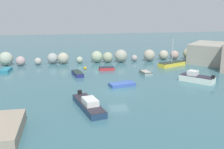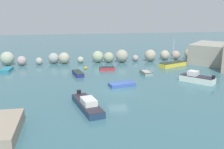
# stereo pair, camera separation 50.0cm
# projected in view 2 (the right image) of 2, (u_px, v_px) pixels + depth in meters

# --- Properties ---
(cove_water) EXTENTS (160.00, 160.00, 0.00)m
(cove_water) POSITION_uv_depth(u_px,v_px,m) (118.00, 91.00, 34.29)
(cove_water) COLOR #396671
(cove_water) RESTS_ON ground
(rock_breakwater) EXTENTS (41.24, 3.34, 2.58)m
(rock_breakwater) POSITION_uv_depth(u_px,v_px,m) (111.00, 57.00, 52.40)
(rock_breakwater) COLOR #A5B19C
(rock_breakwater) RESTS_ON ground
(channel_buoy) EXTENTS (0.50, 0.50, 0.50)m
(channel_buoy) POSITION_uv_depth(u_px,v_px,m) (86.00, 68.00, 46.23)
(channel_buoy) COLOR gold
(channel_buoy) RESTS_ON cove_water
(moored_boat_0) EXTENTS (1.56, 2.64, 0.55)m
(moored_boat_0) POSITION_uv_depth(u_px,v_px,m) (146.00, 73.00, 42.55)
(moored_boat_0) COLOR gray
(moored_boat_0) RESTS_ON cove_water
(moored_boat_1) EXTENTS (5.74, 3.80, 5.07)m
(moored_boat_1) POSITION_uv_depth(u_px,v_px,m) (173.00, 64.00, 48.61)
(moored_boat_1) COLOR yellow
(moored_boat_1) RESTS_ON cove_water
(moored_boat_3) EXTENTS (3.14, 6.93, 1.29)m
(moored_boat_3) POSITION_uv_depth(u_px,v_px,m) (87.00, 105.00, 28.03)
(moored_boat_3) COLOR navy
(moored_boat_3) RESTS_ON cove_water
(moored_boat_5) EXTENTS (4.62, 4.86, 1.58)m
(moored_boat_5) POSITION_uv_depth(u_px,v_px,m) (197.00, 78.00, 38.16)
(moored_boat_5) COLOR silver
(moored_boat_5) RESTS_ON cove_water
(moored_boat_6) EXTENTS (1.85, 3.64, 0.62)m
(moored_boat_6) POSITION_uv_depth(u_px,v_px,m) (78.00, 73.00, 42.03)
(moored_boat_6) COLOR navy
(moored_boat_6) RESTS_ON cove_water
(moored_boat_7) EXTENTS (2.63, 1.42, 0.54)m
(moored_boat_7) POSITION_uv_depth(u_px,v_px,m) (107.00, 68.00, 45.71)
(moored_boat_7) COLOR #C02E34
(moored_boat_7) RESTS_ON cove_water
(moored_boat_8) EXTENTS (1.69, 3.25, 0.47)m
(moored_boat_8) POSITION_uv_depth(u_px,v_px,m) (7.00, 70.00, 44.91)
(moored_boat_8) COLOR teal
(moored_boat_8) RESTS_ON cove_water
(moored_boat_9) EXTENTS (3.77, 2.29, 0.48)m
(moored_boat_9) POSITION_uv_depth(u_px,v_px,m) (122.00, 84.00, 36.25)
(moored_boat_9) COLOR #3C5CB1
(moored_boat_9) RESTS_ON cove_water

